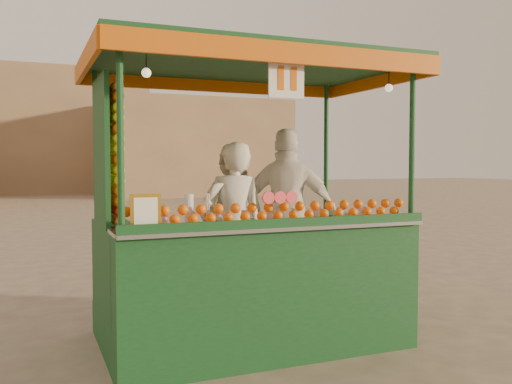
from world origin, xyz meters
name	(u,v)px	position (x,y,z in m)	size (l,w,h in m)	color
ground	(202,339)	(0.00, 0.00, 0.00)	(90.00, 90.00, 0.00)	brown
building_right	(196,148)	(7.00, 24.00, 2.50)	(9.00, 6.00, 5.00)	#9A7958
building_center	(18,132)	(-2.00, 30.00, 3.50)	(14.00, 7.00, 7.00)	#9A7958
juice_cart	(245,252)	(0.33, -0.30, 0.87)	(2.96, 1.92, 2.69)	#103B18
vendor_left	(234,225)	(0.28, -0.14, 1.11)	(0.60, 0.41, 1.59)	silver
vendor_middle	(231,220)	(0.45, 0.38, 1.11)	(0.98, 0.94, 1.59)	silver
vendor_right	(288,212)	(0.99, 0.16, 1.19)	(1.11, 0.83, 1.75)	white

